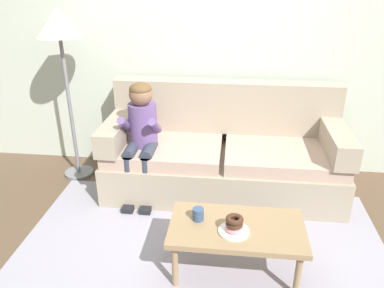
{
  "coord_description": "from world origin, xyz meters",
  "views": [
    {
      "loc": [
        0.19,
        -2.46,
        2.0
      ],
      "look_at": [
        -0.14,
        0.45,
        0.65
      ],
      "focal_mm": 35.36,
      "sensor_mm": 36.0,
      "label": 1
    }
  ],
  "objects_px": {
    "couch": "(223,155)",
    "coffee_table": "(237,231)",
    "person_child": "(141,131)",
    "mug": "(198,214)",
    "donut": "(234,228)",
    "floor_lamp": "(60,34)",
    "toy_controller": "(266,232)"
  },
  "relations": [
    {
      "from": "couch",
      "to": "person_child",
      "type": "xyz_separation_m",
      "value": [
        -0.75,
        -0.22,
        0.31
      ]
    },
    {
      "from": "coffee_table",
      "to": "toy_controller",
      "type": "relative_size",
      "value": 4.13
    },
    {
      "from": "couch",
      "to": "toy_controller",
      "type": "xyz_separation_m",
      "value": [
        0.39,
        -0.73,
        -0.33
      ]
    },
    {
      "from": "donut",
      "to": "floor_lamp",
      "type": "relative_size",
      "value": 0.07
    },
    {
      "from": "donut",
      "to": "mug",
      "type": "bearing_deg",
      "value": 155.83
    },
    {
      "from": "couch",
      "to": "donut",
      "type": "bearing_deg",
      "value": -84.56
    },
    {
      "from": "donut",
      "to": "couch",
      "type": "bearing_deg",
      "value": 95.44
    },
    {
      "from": "toy_controller",
      "to": "floor_lamp",
      "type": "relative_size",
      "value": 0.13
    },
    {
      "from": "coffee_table",
      "to": "mug",
      "type": "relative_size",
      "value": 10.38
    },
    {
      "from": "couch",
      "to": "coffee_table",
      "type": "height_order",
      "value": "couch"
    },
    {
      "from": "person_child",
      "to": "floor_lamp",
      "type": "height_order",
      "value": "floor_lamp"
    },
    {
      "from": "toy_controller",
      "to": "donut",
      "type": "bearing_deg",
      "value": -146.57
    },
    {
      "from": "person_child",
      "to": "mug",
      "type": "xyz_separation_m",
      "value": [
        0.61,
        -0.91,
        -0.23
      ]
    },
    {
      "from": "couch",
      "to": "donut",
      "type": "xyz_separation_m",
      "value": [
        0.12,
        -1.23,
        0.07
      ]
    },
    {
      "from": "couch",
      "to": "person_child",
      "type": "height_order",
      "value": "person_child"
    },
    {
      "from": "couch",
      "to": "toy_controller",
      "type": "distance_m",
      "value": 0.89
    },
    {
      "from": "couch",
      "to": "floor_lamp",
      "type": "height_order",
      "value": "floor_lamp"
    },
    {
      "from": "couch",
      "to": "person_child",
      "type": "bearing_deg",
      "value": -163.93
    },
    {
      "from": "person_child",
      "to": "toy_controller",
      "type": "height_order",
      "value": "person_child"
    },
    {
      "from": "couch",
      "to": "mug",
      "type": "relative_size",
      "value": 24.7
    },
    {
      "from": "couch",
      "to": "mug",
      "type": "height_order",
      "value": "couch"
    },
    {
      "from": "mug",
      "to": "toy_controller",
      "type": "relative_size",
      "value": 0.4
    },
    {
      "from": "mug",
      "to": "toy_controller",
      "type": "distance_m",
      "value": 0.78
    },
    {
      "from": "mug",
      "to": "donut",
      "type": "bearing_deg",
      "value": -24.17
    },
    {
      "from": "floor_lamp",
      "to": "couch",
      "type": "bearing_deg",
      "value": -3.51
    },
    {
      "from": "couch",
      "to": "donut",
      "type": "height_order",
      "value": "couch"
    },
    {
      "from": "floor_lamp",
      "to": "mug",
      "type": "bearing_deg",
      "value": -40.87
    },
    {
      "from": "couch",
      "to": "donut",
      "type": "relative_size",
      "value": 18.52
    },
    {
      "from": "mug",
      "to": "floor_lamp",
      "type": "height_order",
      "value": "floor_lamp"
    },
    {
      "from": "couch",
      "to": "floor_lamp",
      "type": "relative_size",
      "value": 1.3
    },
    {
      "from": "person_child",
      "to": "donut",
      "type": "bearing_deg",
      "value": -49.69
    },
    {
      "from": "couch",
      "to": "person_child",
      "type": "distance_m",
      "value": 0.84
    }
  ]
}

